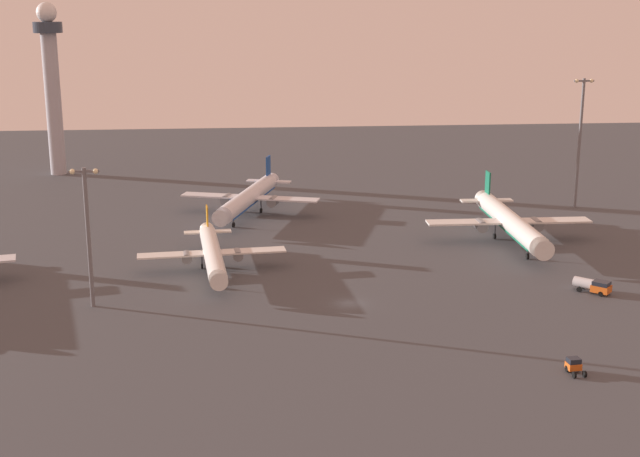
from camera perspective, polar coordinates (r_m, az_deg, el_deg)
ground_plane at (r=146.02m, az=1.91°, el=-4.89°), size 416.00×416.00×0.00m
control_tower at (r=261.13m, az=-17.07°, el=9.35°), size 8.00×8.00×48.25m
airplane_mid_apron at (r=163.38m, az=-7.03°, el=-1.59°), size 27.61×35.43×9.08m
airplane_near_gate at (r=185.84m, az=12.22°, el=0.46°), size 34.37×44.23×11.37m
airplane_terminal_side at (r=205.41m, az=-4.63°, el=2.04°), size 32.59×41.46×10.89m
fuel_truck at (r=157.82m, az=17.36°, el=-3.54°), size 6.02×5.85×2.35m
pushback_tug at (r=124.47m, az=16.20°, el=-8.54°), size 2.09×3.23×2.05m
apron_light_central at (r=145.53m, az=-14.87°, el=0.06°), size 4.80×0.90×23.18m
apron_light_east at (r=218.84m, az=16.56°, el=5.80°), size 4.80×0.90×30.99m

